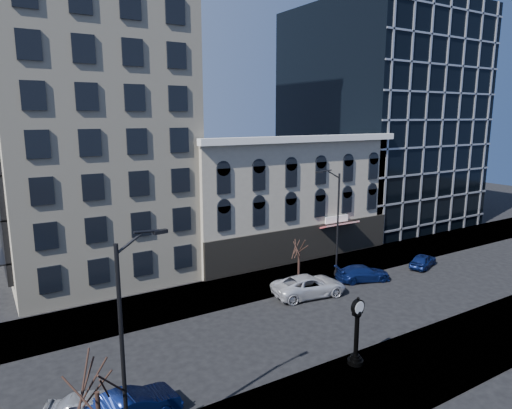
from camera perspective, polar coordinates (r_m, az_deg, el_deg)
ground at (r=31.51m, az=0.77°, el=-16.03°), size 160.00×160.00×0.00m
sidewalk_far at (r=37.87m, az=-5.88°, el=-11.19°), size 160.00×6.00×0.12m
sidewalk_near at (r=26.02m, az=11.07°, el=-22.46°), size 160.00×6.00×0.12m
cream_tower at (r=43.76m, az=-20.60°, el=16.89°), size 15.90×15.40×42.50m
victorian_row at (r=48.67m, az=2.64°, el=1.14°), size 22.60×11.19×12.50m
glass_office at (r=64.85m, az=15.09°, el=10.35°), size 20.00×20.15×28.00m
street_clock at (r=27.91m, az=12.46°, el=-15.51°), size 0.94×0.94×4.12m
street_lamp_near at (r=19.22m, az=-14.78°, el=-9.81°), size 2.56×0.63×9.93m
street_lamp_far at (r=40.30m, az=9.37°, el=1.18°), size 2.48×1.00×9.85m
bare_tree_near at (r=20.06m, az=-19.40°, el=-19.43°), size 3.28×3.28×5.62m
bare_tree_far at (r=41.14m, az=5.42°, el=-5.19°), size 2.15×2.15×3.69m
car_near_a at (r=24.69m, az=-19.43°, el=-22.91°), size 5.02×3.52×1.59m
car_near_b at (r=24.23m, az=-15.54°, el=-23.37°), size 5.03×2.27×1.60m
car_far_a at (r=37.65m, az=6.64°, el=-10.05°), size 6.45×3.71×1.69m
car_far_b at (r=41.71m, az=13.21°, el=-8.36°), size 5.21×3.40×1.40m
car_far_c at (r=46.97m, az=20.14°, el=-6.59°), size 4.26×2.85×1.35m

